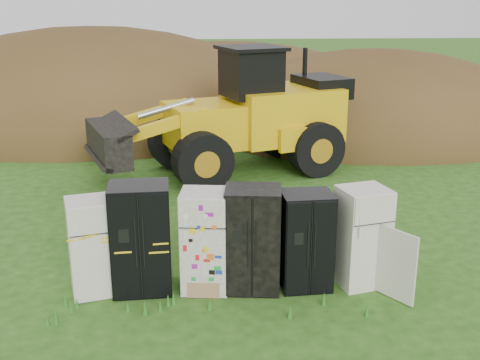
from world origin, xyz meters
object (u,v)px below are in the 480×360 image
object	(u,v)px
fridge_leftmost	(92,247)
wheel_loader	(222,113)
fridge_sticker	(205,241)
fridge_black_right	(306,241)
fridge_dark_mid	(253,239)
fridge_open_door	(362,237)
fridge_black_side	(141,238)

from	to	relation	value
fridge_leftmost	wheel_loader	bearing A→B (deg)	55.12
fridge_sticker	wheel_loader	size ratio (longest dim) A/B	0.24
fridge_black_right	fridge_sticker	bearing A→B (deg)	175.07
fridge_black_right	fridge_leftmost	bearing A→B (deg)	175.78
fridge_leftmost	wheel_loader	distance (m)	7.62
fridge_sticker	fridge_dark_mid	world-z (taller)	fridge_dark_mid
fridge_leftmost	fridge_open_door	bearing A→B (deg)	-14.91
fridge_black_right	wheel_loader	size ratio (longest dim) A/B	0.24
fridge_black_right	fridge_open_door	xyz separation A→B (m)	(1.03, 0.07, 0.02)
fridge_open_door	fridge_dark_mid	bearing A→B (deg)	167.06
fridge_black_right	fridge_open_door	size ratio (longest dim) A/B	0.98
fridge_black_side	fridge_sticker	world-z (taller)	fridge_black_side
fridge_black_side	wheel_loader	distance (m)	7.33
fridge_black_side	fridge_open_door	xyz separation A→B (m)	(3.96, 0.04, -0.07)
fridge_dark_mid	wheel_loader	xyz separation A→B (m)	(-0.38, 7.15, 0.89)
fridge_dark_mid	fridge_open_door	size ratio (longest dim) A/B	1.03
fridge_open_door	fridge_black_right	bearing A→B (deg)	168.20
fridge_leftmost	fridge_sticker	size ratio (longest dim) A/B	0.94
fridge_sticker	fridge_black_right	distance (m)	1.80
fridge_open_door	wheel_loader	xyz separation A→B (m)	(-2.36, 7.07, 0.92)
fridge_black_side	fridge_sticker	xyz separation A→B (m)	(1.13, -0.02, -0.07)
fridge_sticker	fridge_leftmost	bearing A→B (deg)	-173.40
fridge_sticker	fridge_open_door	world-z (taller)	fridge_sticker
wheel_loader	fridge_open_door	bearing A→B (deg)	-92.07
fridge_black_right	wheel_loader	world-z (taller)	wheel_loader
fridge_black_side	wheel_loader	world-z (taller)	wheel_loader
wheel_loader	fridge_black_right	bearing A→B (deg)	-99.95
fridge_open_door	fridge_leftmost	bearing A→B (deg)	165.49
fridge_dark_mid	wheel_loader	world-z (taller)	wheel_loader
fridge_dark_mid	fridge_black_right	xyz separation A→B (m)	(0.96, 0.02, -0.05)
fridge_leftmost	fridge_sticker	bearing A→B (deg)	-15.00
fridge_black_side	fridge_open_door	world-z (taller)	fridge_black_side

